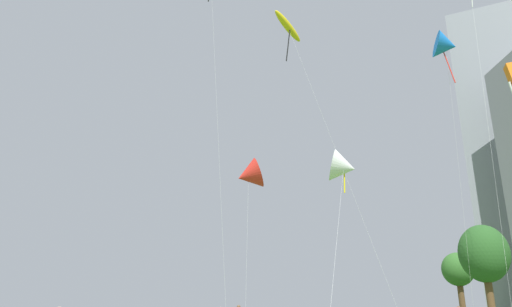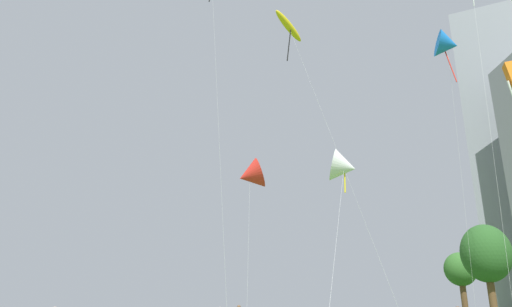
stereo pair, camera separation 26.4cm
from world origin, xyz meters
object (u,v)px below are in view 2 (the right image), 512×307
(kite_flying_3, at_px, (447,44))
(park_tree_2, at_px, (486,254))
(kite_flying_2, at_px, (289,27))
(park_tree_0, at_px, (461,270))
(distant_highrise_0, at_px, (505,155))
(kite_flying_6, at_px, (250,175))
(kite_flying_0, at_px, (344,167))

(kite_flying_3, height_order, park_tree_2, kite_flying_3)
(park_tree_2, bearing_deg, kite_flying_3, -113.71)
(kite_flying_2, distance_m, park_tree_0, 30.74)
(distant_highrise_0, bearing_deg, kite_flying_6, -103.70)
(kite_flying_2, relative_size, park_tree_2, 3.23)
(kite_flying_6, bearing_deg, kite_flying_3, -13.76)
(kite_flying_3, relative_size, park_tree_0, 3.64)
(park_tree_2, bearing_deg, kite_flying_0, -134.12)
(kite_flying_0, distance_m, park_tree_2, 17.87)
(kite_flying_6, height_order, park_tree_2, kite_flying_6)
(kite_flying_6, relative_size, distant_highrise_0, 0.18)
(kite_flying_0, bearing_deg, park_tree_2, 45.88)
(kite_flying_2, bearing_deg, distant_highrise_0, 63.91)
(kite_flying_6, distance_m, park_tree_2, 22.95)
(kite_flying_3, bearing_deg, kite_flying_6, 166.24)
(kite_flying_2, height_order, park_tree_2, kite_flying_2)
(park_tree_2, xyz_separation_m, distant_highrise_0, (37.78, 103.83, 39.98))
(distant_highrise_0, bearing_deg, kite_flying_3, -93.99)
(kite_flying_0, bearing_deg, kite_flying_6, 125.52)
(kite_flying_2, distance_m, kite_flying_6, 15.21)
(park_tree_0, relative_size, park_tree_2, 0.83)
(kite_flying_3, distance_m, park_tree_0, 23.32)
(kite_flying_0, distance_m, kite_flying_2, 17.33)
(kite_flying_6, bearing_deg, kite_flying_2, -55.12)
(park_tree_0, xyz_separation_m, park_tree_2, (0.38, -8.71, 0.76))
(kite_flying_3, distance_m, distant_highrise_0, 116.74)
(kite_flying_0, relative_size, kite_flying_2, 0.44)
(kite_flying_3, relative_size, kite_flying_6, 1.61)
(kite_flying_2, xyz_separation_m, park_tree_2, (16.23, 6.46, -20.77))
(kite_flying_3, distance_m, kite_flying_6, 22.66)
(park_tree_2, bearing_deg, park_tree_0, 92.47)
(kite_flying_6, height_order, distant_highrise_0, distant_highrise_0)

